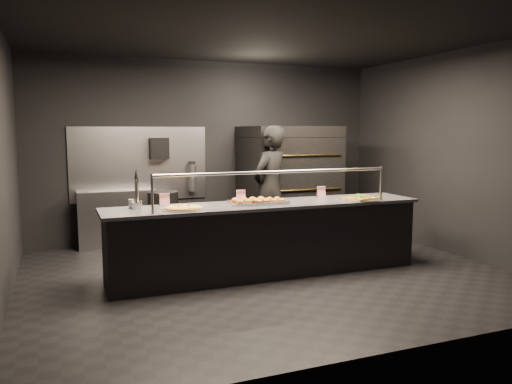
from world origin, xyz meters
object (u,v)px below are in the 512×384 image
at_px(service_counter, 267,238).
at_px(fire_extinguisher, 192,177).
at_px(worker, 270,189).
at_px(towel_dispenser, 159,148).
at_px(pizza_oven, 288,182).
at_px(round_pizza, 183,208).
at_px(prep_shelf, 117,219).
at_px(trash_bin, 163,218).
at_px(beer_tap, 137,197).
at_px(slider_tray_a, 251,202).
at_px(slider_tray_b, 268,201).
at_px(square_pizza, 361,198).

bearing_deg(service_counter, fire_extinguisher, 98.30).
bearing_deg(worker, towel_dispenser, -70.60).
xyz_separation_m(pizza_oven, round_pizza, (-2.31, -2.00, -0.03)).
height_order(pizza_oven, worker, same).
xyz_separation_m(prep_shelf, round_pizza, (0.49, -2.42, 0.49)).
relative_size(pizza_oven, trash_bin, 2.22).
bearing_deg(beer_tap, prep_shelf, 90.00).
height_order(slider_tray_a, slider_tray_b, slider_tray_a).
height_order(square_pizza, worker, worker).
xyz_separation_m(service_counter, slider_tray_b, (-0.00, -0.03, 0.48)).
bearing_deg(beer_tap, service_counter, -5.68).
xyz_separation_m(pizza_oven, slider_tray_b, (-1.20, -1.93, -0.02)).
bearing_deg(beer_tap, worker, 25.61).
relative_size(pizza_oven, prep_shelf, 1.59).
bearing_deg(round_pizza, fire_extinguisher, 73.14).
bearing_deg(service_counter, worker, 65.03).
xyz_separation_m(towel_dispenser, beer_tap, (-0.70, -2.23, -0.49)).
distance_m(towel_dispenser, slider_tray_b, 2.65).
height_order(pizza_oven, prep_shelf, pizza_oven).
height_order(towel_dispenser, worker, worker).
relative_size(fire_extinguisher, slider_tray_a, 0.87).
xyz_separation_m(beer_tap, worker, (2.16, 1.03, -0.10)).
height_order(fire_extinguisher, square_pizza, fire_extinguisher).
bearing_deg(prep_shelf, slider_tray_b, -55.79).
distance_m(pizza_oven, prep_shelf, 2.88).
bearing_deg(prep_shelf, round_pizza, -78.51).
distance_m(fire_extinguisher, worker, 1.51).
relative_size(beer_tap, square_pizza, 0.90).
xyz_separation_m(towel_dispenser, slider_tray_a, (0.67, -2.39, -0.60)).
bearing_deg(pizza_oven, slider_tray_b, -121.84).
bearing_deg(round_pizza, prep_shelf, 101.49).
height_order(service_counter, slider_tray_b, service_counter).
relative_size(prep_shelf, trash_bin, 1.39).
bearing_deg(round_pizza, slider_tray_a, 6.38).
xyz_separation_m(service_counter, beer_tap, (-1.60, 0.16, 0.59)).
xyz_separation_m(pizza_oven, worker, (-0.64, -0.71, -0.01)).
height_order(beer_tap, square_pizza, beer_tap).
xyz_separation_m(pizza_oven, beer_tap, (-2.80, -1.74, 0.09)).
relative_size(round_pizza, slider_tray_a, 0.86).
relative_size(service_counter, round_pizza, 8.24).
bearing_deg(trash_bin, towel_dispenser, 90.00).
bearing_deg(service_counter, square_pizza, -6.26).
bearing_deg(trash_bin, pizza_oven, -8.67).
distance_m(service_counter, worker, 1.40).
distance_m(towel_dispenser, slider_tray_a, 2.56).
distance_m(slider_tray_b, worker, 1.35).
xyz_separation_m(prep_shelf, square_pizza, (2.90, -2.46, 0.49)).
xyz_separation_m(slider_tray_a, slider_tray_b, (0.23, -0.03, -0.00)).
relative_size(service_counter, worker, 2.15).
xyz_separation_m(towel_dispenser, fire_extinguisher, (0.55, 0.01, -0.49)).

